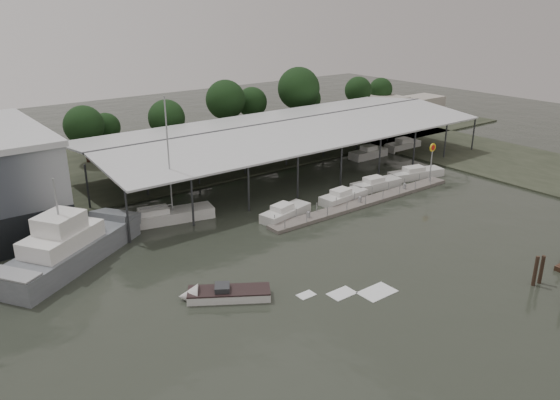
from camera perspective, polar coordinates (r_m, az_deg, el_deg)
ground at (r=50.07m, az=5.15°, el=-7.24°), size 200.00×200.00×0.00m
land_strip_far at (r=83.59m, az=-14.64°, el=3.65°), size 140.00×30.00×0.30m
land_strip_east at (r=89.53m, az=22.44°, el=3.84°), size 20.00×60.00×0.30m
covered_boat_shed at (r=78.64m, az=0.68°, el=7.83°), size 58.24×24.00×6.96m
floating_dock at (r=66.21m, az=8.93°, el=-0.19°), size 28.00×2.00×1.40m
shell_fuel_sign at (r=73.90m, az=15.60°, el=4.50°), size 1.10×0.18×5.55m
distant_commercial_buildings at (r=119.99m, az=11.77°, el=9.65°), size 22.00×8.00×4.00m
grey_trawler at (r=54.03m, az=-20.94°, el=-4.58°), size 15.94×12.56×8.84m
white_sailboat at (r=61.25m, az=-11.74°, el=-1.63°), size 10.28×4.67×14.01m
speedboat_underway at (r=45.42m, az=-6.14°, el=-9.78°), size 16.32×11.00×2.00m
moored_cruiser_0 at (r=61.09m, az=0.54°, el=-1.29°), size 6.88×3.58×1.70m
moored_cruiser_1 at (r=66.39m, az=6.62°, el=0.36°), size 6.75×2.76×1.70m
moored_cruiser_2 at (r=71.49m, az=9.97°, el=1.65°), size 7.21×2.72×1.70m
moored_cruiser_3 at (r=77.06m, az=13.98°, el=2.71°), size 8.29×3.88×1.70m
horizon_tree_line at (r=98.48m, az=-2.44°, el=10.38°), size 68.95×10.44×11.58m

